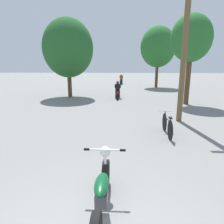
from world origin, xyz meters
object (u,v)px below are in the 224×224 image
at_px(motorcycle_foreground, 102,192).
at_px(motorcycle_rider_lead, 118,92).
at_px(roadside_tree_right_far, 158,47).
at_px(bicycle_parked, 167,125).
at_px(motorcycle_rider_far, 121,80).
at_px(roadside_tree_left, 68,48).
at_px(roadside_tree_right_near, 191,39).
at_px(utility_pole, 186,34).

height_order(motorcycle_foreground, motorcycle_rider_lead, motorcycle_rider_lead).
height_order(roadside_tree_right_far, motorcycle_rider_lead, roadside_tree_right_far).
distance_m(motorcycle_foreground, bicycle_parked, 4.59).
distance_m(roadside_tree_right_far, bicycle_parked, 16.56).
bearing_deg(motorcycle_rider_far, roadside_tree_left, -110.07).
bearing_deg(roadside_tree_left, roadside_tree_right_near, -16.34).
height_order(utility_pole, bicycle_parked, utility_pole).
height_order(roadside_tree_left, motorcycle_rider_far, roadside_tree_left).
relative_size(roadside_tree_right_near, bicycle_parked, 3.29).
bearing_deg(roadside_tree_right_near, motorcycle_rider_lead, 156.33).
bearing_deg(roadside_tree_left, bicycle_parked, -55.41).
xyz_separation_m(roadside_tree_right_near, motorcycle_rider_far, (-4.48, 13.35, -3.57)).
distance_m(roadside_tree_right_far, motorcycle_foreground, 20.86).
bearing_deg(utility_pole, roadside_tree_right_near, 69.69).
bearing_deg(bicycle_parked, motorcycle_rider_lead, 104.38).
bearing_deg(bicycle_parked, motorcycle_rider_far, 95.79).
relative_size(utility_pole, bicycle_parked, 4.38).
relative_size(roadside_tree_right_near, roadside_tree_left, 0.93).
relative_size(motorcycle_rider_lead, bicycle_parked, 1.15).
bearing_deg(roadside_tree_right_near, bicycle_parked, -112.16).
height_order(roadside_tree_right_near, motorcycle_foreground, roadside_tree_right_near).
distance_m(utility_pole, roadside_tree_right_far, 14.01).
bearing_deg(utility_pole, roadside_tree_right_far, 85.53).
bearing_deg(bicycle_parked, motorcycle_foreground, -115.42).
height_order(utility_pole, roadside_tree_right_near, utility_pole).
distance_m(roadside_tree_right_near, roadside_tree_left, 8.82).
bearing_deg(motorcycle_foreground, bicycle_parked, 64.58).
distance_m(roadside_tree_right_near, motorcycle_rider_far, 14.53).
xyz_separation_m(motorcycle_rider_lead, bicycle_parked, (2.09, -8.17, -0.13)).
relative_size(roadside_tree_right_far, motorcycle_foreground, 3.05).
relative_size(roadside_tree_right_near, roadside_tree_right_far, 0.85).
relative_size(utility_pole, motorcycle_rider_far, 3.51).
xyz_separation_m(roadside_tree_right_far, motorcycle_rider_far, (-4.03, 3.57, -3.88)).
relative_size(utility_pole, roadside_tree_left, 1.24).
bearing_deg(roadside_tree_right_near, motorcycle_rider_far, 108.56).
bearing_deg(roadside_tree_left, utility_pole, -43.94).
distance_m(motorcycle_rider_far, bicycle_parked, 19.60).
bearing_deg(utility_pole, motorcycle_rider_far, 99.51).
distance_m(utility_pole, bicycle_parked, 4.09).
bearing_deg(motorcycle_rider_far, roadside_tree_right_far, -41.53).
height_order(roadside_tree_left, motorcycle_rider_lead, roadside_tree_left).
height_order(roadside_tree_right_far, motorcycle_rider_far, roadside_tree_right_far).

